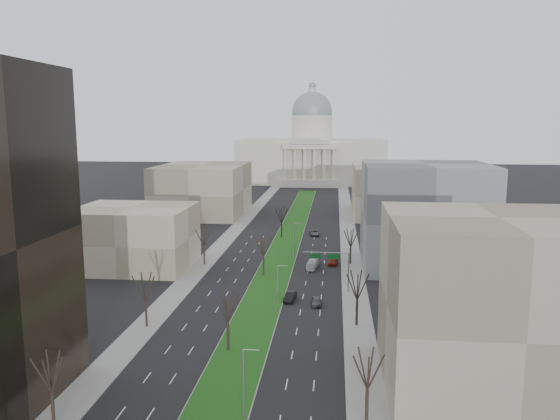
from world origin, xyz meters
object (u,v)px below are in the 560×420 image
Objects in this scene: car_black at (290,296)px; car_grey_near at (316,301)px; car_red at (333,261)px; car_grey_far at (314,233)px; box_van at (313,264)px.

car_grey_near is at bearing -15.58° from car_black.
car_red is at bearing 81.52° from car_grey_near.
car_black is 60.86m from car_grey_far.
car_red reaches higher than car_grey_near.
car_grey_far reaches higher than car_grey_near.
car_black is 23.96m from box_van.
car_grey_far reaches higher than car_red.
car_red is at bearing 46.64° from box_van.
car_red is (7.87, 27.53, -0.07)m from car_black.
box_van is at bearing 89.25° from car_black.
box_van is at bearing -95.35° from car_grey_far.
box_van is (3.27, 23.74, 0.26)m from car_black.
car_red is 33.78m from car_grey_far.
car_grey_far is at bearing 98.85° from box_van.
car_black is at bearing -99.09° from car_grey_far.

